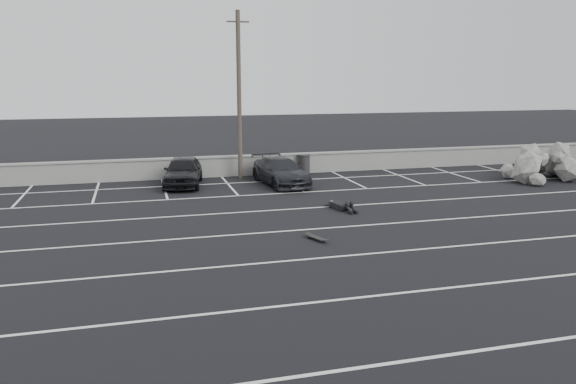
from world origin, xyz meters
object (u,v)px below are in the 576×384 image
object	(u,v)px
person	(338,203)
riprap_pile	(549,167)
car_left	(183,171)
utility_pole	(239,95)
car_right	(281,171)
skateboard	(316,238)
trash_bin	(304,164)

from	to	relation	value
person	riprap_pile	bearing A→B (deg)	2.36
car_left	riprap_pile	size ratio (longest dim) A/B	0.75
utility_pole	person	bearing A→B (deg)	-71.77
car_right	riprap_pile	xyz separation A→B (m)	(13.40, -2.05, -0.04)
utility_pole	riprap_pile	size ratio (longest dim) A/B	1.50
skateboard	trash_bin	bearing A→B (deg)	54.13
person	skateboard	distance (m)	4.50
utility_pole	person	size ratio (longest dim) A/B	3.51
car_left	person	xyz separation A→B (m)	(5.43, -6.33, -0.48)
car_left	trash_bin	bearing A→B (deg)	24.03
car_left	trash_bin	distance (m)	6.63
trash_bin	car_right	bearing A→B (deg)	-127.26
utility_pole	skateboard	size ratio (longest dim) A/B	9.68
utility_pole	person	xyz separation A→B (m)	(2.48, -7.53, -3.92)
riprap_pile	skateboard	world-z (taller)	riprap_pile
trash_bin	car_left	bearing A→B (deg)	-166.03
person	skateboard	world-z (taller)	person
person	trash_bin	bearing A→B (deg)	70.16
utility_pole	riprap_pile	world-z (taller)	utility_pole
car_left	riprap_pile	xyz separation A→B (m)	(17.90, -2.98, -0.10)
car_left	car_right	distance (m)	4.60
car_right	trash_bin	world-z (taller)	car_right
riprap_pile	skateboard	size ratio (longest dim) A/B	6.43
utility_pole	trash_bin	size ratio (longest dim) A/B	7.92
car_right	riprap_pile	size ratio (longest dim) A/B	0.80
car_left	car_right	world-z (taller)	car_left
utility_pole	skateboard	distance (m)	12.17
trash_bin	skateboard	world-z (taller)	trash_bin
person	car_left	bearing A→B (deg)	117.95
person	skateboard	bearing A→B (deg)	-131.55
car_right	utility_pole	distance (m)	4.39
utility_pole	car_left	bearing A→B (deg)	-157.89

